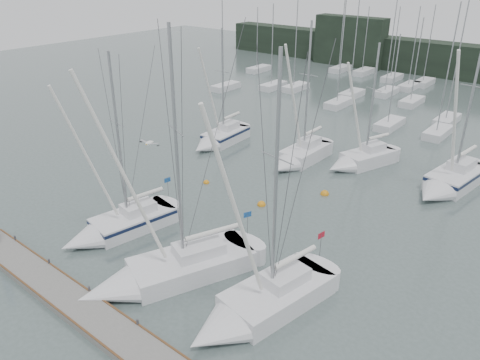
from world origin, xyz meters
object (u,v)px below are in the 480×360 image
(buoy_b, at_px, (325,194))
(buoy_c, at_px, (206,183))
(sailboat_mid_a, at_px, (218,139))
(sailboat_mid_b, at_px, (297,158))
(sailboat_near_left, at_px, (113,228))
(sailboat_mid_c, at_px, (358,161))
(buoy_a, at_px, (261,205))
(sailboat_near_center, at_px, (155,275))
(sailboat_near_right, at_px, (252,310))
(sailboat_mid_d, at_px, (448,183))

(buoy_b, distance_m, buoy_c, 9.56)
(sailboat_mid_a, height_order, sailboat_mid_b, sailboat_mid_b)
(sailboat_near_left, bearing_deg, buoy_b, 71.50)
(sailboat_near_left, height_order, sailboat_mid_c, sailboat_near_left)
(buoy_a, xyz_separation_m, buoy_c, (-5.77, 0.19, 0.00))
(sailboat_near_center, xyz_separation_m, sailboat_mid_c, (1.30, 22.18, 0.03))
(sailboat_mid_a, bearing_deg, sailboat_near_left, -74.74)
(sailboat_near_left, distance_m, sailboat_near_right, 11.94)
(sailboat_mid_c, relative_size, buoy_b, 16.73)
(sailboat_mid_a, xyz_separation_m, buoy_c, (4.99, -7.07, -0.60))
(sailboat_near_right, distance_m, sailboat_mid_b, 20.34)
(sailboat_mid_b, relative_size, buoy_a, 20.27)
(sailboat_near_center, bearing_deg, sailboat_mid_a, 145.11)
(sailboat_near_left, bearing_deg, sailboat_mid_c, 80.97)
(sailboat_near_left, relative_size, sailboat_mid_a, 1.09)
(buoy_b, bearing_deg, sailboat_mid_d, 43.34)
(buoy_b, bearing_deg, sailboat_near_right, -74.13)
(sailboat_mid_b, distance_m, sailboat_mid_c, 5.28)
(buoy_c, bearing_deg, sailboat_mid_a, 125.18)
(sailboat_mid_d, distance_m, buoy_b, 9.78)
(sailboat_mid_a, relative_size, buoy_a, 18.36)
(sailboat_near_right, bearing_deg, sailboat_mid_b, 127.24)
(sailboat_mid_c, bearing_deg, sailboat_mid_a, -144.37)
(sailboat_mid_a, height_order, sailboat_mid_d, sailboat_mid_d)
(sailboat_near_right, distance_m, sailboat_mid_d, 21.44)
(sailboat_mid_b, bearing_deg, sailboat_near_center, -79.80)
(sailboat_near_right, xyz_separation_m, buoy_b, (-4.13, 14.54, -0.55))
(sailboat_near_left, relative_size, sailboat_mid_c, 1.13)
(sailboat_near_right, bearing_deg, sailboat_mid_d, 92.76)
(sailboat_mid_c, bearing_deg, sailboat_mid_b, -128.00)
(sailboat_near_center, height_order, sailboat_mid_b, sailboat_near_center)
(buoy_c, bearing_deg, sailboat_mid_c, 53.40)
(sailboat_mid_a, relative_size, sailboat_mid_d, 0.86)
(sailboat_near_center, distance_m, buoy_b, 15.81)
(sailboat_mid_a, xyz_separation_m, sailboat_mid_d, (20.61, 3.96, 0.05))
(sailboat_near_center, relative_size, sailboat_near_right, 1.05)
(sailboat_near_right, bearing_deg, buoy_b, 116.58)
(sailboat_mid_a, bearing_deg, sailboat_near_center, -61.12)
(sailboat_near_right, height_order, buoy_c, sailboat_near_right)
(sailboat_mid_c, xyz_separation_m, buoy_a, (-2.26, -11.01, -0.57))
(sailboat_near_right, relative_size, sailboat_mid_d, 1.06)
(sailboat_near_left, bearing_deg, buoy_c, 104.86)
(sailboat_mid_a, relative_size, buoy_b, 17.39)
(sailboat_mid_a, distance_m, buoy_b, 13.80)
(sailboat_near_center, xyz_separation_m, sailboat_mid_a, (-11.72, 18.44, 0.06))
(sailboat_near_center, relative_size, sailboat_mid_c, 1.34)
(sailboat_near_left, relative_size, buoy_b, 18.90)
(sailboat_near_right, bearing_deg, sailboat_near_center, -158.25)
(sailboat_near_right, bearing_deg, buoy_a, 135.23)
(sailboat_mid_b, relative_size, buoy_c, 25.88)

